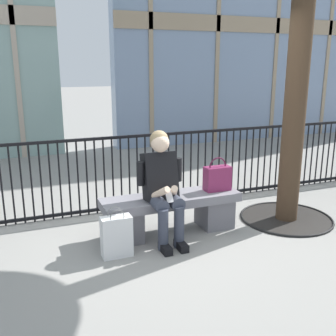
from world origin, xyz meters
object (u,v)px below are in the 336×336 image
object	(u,v)px
seated_person_with_phone	(162,183)
shopping_bag	(117,236)
handbag_on_bench	(217,178)
stone_bench	(171,210)

from	to	relation	value
seated_person_with_phone	shopping_bag	distance (m)	0.75
seated_person_with_phone	shopping_bag	size ratio (longest dim) A/B	2.34
handbag_on_bench	shopping_bag	world-z (taller)	handbag_on_bench
handbag_on_bench	shopping_bag	distance (m)	1.40
seated_person_with_phone	shopping_bag	bearing A→B (deg)	-160.41
seated_person_with_phone	handbag_on_bench	size ratio (longest dim) A/B	3.04
shopping_bag	stone_bench	bearing A→B (deg)	24.55
seated_person_with_phone	handbag_on_bench	world-z (taller)	seated_person_with_phone
stone_bench	handbag_on_bench	xyz separation A→B (m)	(0.58, -0.01, 0.33)
stone_bench	seated_person_with_phone	distance (m)	0.43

